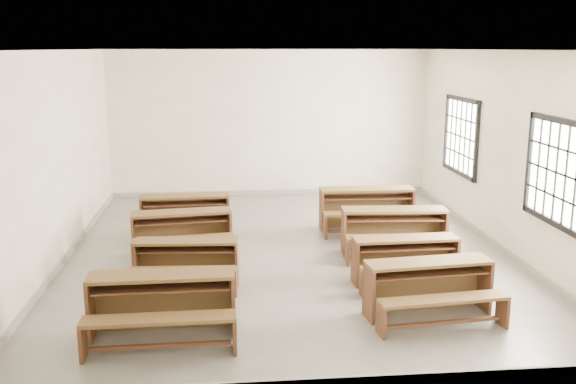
{
  "coord_description": "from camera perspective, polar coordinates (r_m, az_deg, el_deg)",
  "views": [
    {
      "loc": [
        -0.95,
        -9.85,
        3.23
      ],
      "look_at": [
        0.0,
        0.0,
        1.0
      ],
      "focal_mm": 40.0,
      "sensor_mm": 36.0,
      "label": 1
    }
  ],
  "objects": [
    {
      "name": "desk_set_1",
      "position": [
        9.02,
        -9.01,
        -5.93
      ],
      "size": [
        1.47,
        0.83,
        0.64
      ],
      "rotation": [
        0.0,
        0.0,
        -0.07
      ],
      "color": "brown",
      "rests_on": "ground"
    },
    {
      "name": "desk_set_3",
      "position": [
        11.44,
        -9.14,
        -1.75
      ],
      "size": [
        1.58,
        0.86,
        0.7
      ],
      "rotation": [
        0.0,
        0.0,
        0.04
      ],
      "color": "brown",
      "rests_on": "ground"
    },
    {
      "name": "desk_set_4",
      "position": [
        8.09,
        12.45,
        -8.05
      ],
      "size": [
        1.62,
        0.95,
        0.7
      ],
      "rotation": [
        0.0,
        0.0,
        0.1
      ],
      "color": "brown",
      "rests_on": "ground"
    },
    {
      "name": "desk_set_2",
      "position": [
        10.31,
        -9.41,
        -3.35
      ],
      "size": [
        1.65,
        0.99,
        0.7
      ],
      "rotation": [
        0.0,
        0.0,
        0.12
      ],
      "color": "brown",
      "rests_on": "ground"
    },
    {
      "name": "room",
      "position": [
        9.97,
        0.52,
        6.44
      ],
      "size": [
        8.5,
        8.5,
        3.2
      ],
      "color": "gray",
      "rests_on": "ground"
    },
    {
      "name": "desk_set_6",
      "position": [
        10.33,
        9.45,
        -3.19
      ],
      "size": [
        1.71,
        0.97,
        0.74
      ],
      "rotation": [
        0.0,
        0.0,
        -0.07
      ],
      "color": "brown",
      "rests_on": "ground"
    },
    {
      "name": "desk_set_0",
      "position": [
        7.49,
        -11.13,
        -9.49
      ],
      "size": [
        1.66,
        0.88,
        0.74
      ],
      "rotation": [
        0.0,
        0.0,
        0.02
      ],
      "color": "brown",
      "rests_on": "ground"
    },
    {
      "name": "desk_set_7",
      "position": [
        11.67,
        7.04,
        -1.22
      ],
      "size": [
        1.71,
        0.91,
        0.76
      ],
      "rotation": [
        0.0,
        0.0,
        -0.02
      ],
      "color": "brown",
      "rests_on": "ground"
    },
    {
      "name": "desk_set_5",
      "position": [
        9.12,
        10.45,
        -5.72
      ],
      "size": [
        1.48,
        0.8,
        0.66
      ],
      "rotation": [
        0.0,
        0.0,
        0.03
      ],
      "color": "brown",
      "rests_on": "ground"
    }
  ]
}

